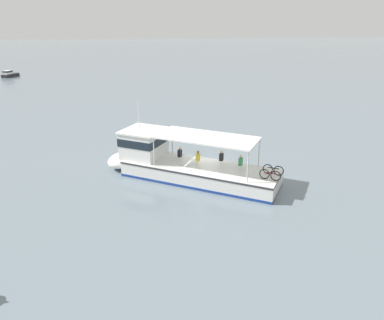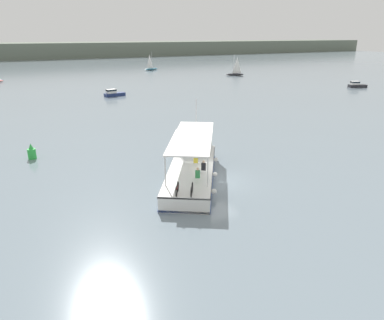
# 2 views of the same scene
# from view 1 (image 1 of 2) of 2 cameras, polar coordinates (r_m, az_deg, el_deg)

# --- Properties ---
(ground_plane) EXTENTS (400.00, 400.00, 0.00)m
(ground_plane) POSITION_cam_1_polar(r_m,az_deg,el_deg) (27.14, 2.85, -1.50)
(ground_plane) COLOR slate
(ferry_main) EXTENTS (9.46, 12.37, 5.32)m
(ferry_main) POSITION_cam_1_polar(r_m,az_deg,el_deg) (25.60, -2.07, -0.47)
(ferry_main) COLOR white
(ferry_main) RESTS_ON ground
(motorboat_far_left) EXTENTS (3.82, 2.62, 1.26)m
(motorboat_far_left) POSITION_cam_1_polar(r_m,az_deg,el_deg) (80.54, -26.67, 11.92)
(motorboat_far_left) COLOR #232328
(motorboat_far_left) RESTS_ON ground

